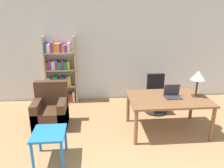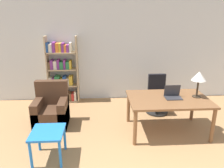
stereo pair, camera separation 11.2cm
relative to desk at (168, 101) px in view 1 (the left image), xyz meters
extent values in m
cube|color=silver|center=(-0.70, 1.94, 0.70)|extent=(8.00, 0.06, 2.70)
cube|color=brown|center=(0.00, 0.00, 0.06)|extent=(1.58, 1.04, 0.04)
cylinder|color=brown|center=(-0.73, -0.46, -0.30)|extent=(0.07, 0.07, 0.69)
cylinder|color=brown|center=(0.73, -0.46, -0.30)|extent=(0.07, 0.07, 0.69)
cylinder|color=brown|center=(-0.73, 0.46, -0.30)|extent=(0.07, 0.07, 0.69)
cylinder|color=brown|center=(0.73, 0.46, -0.30)|extent=(0.07, 0.07, 0.69)
cube|color=#2D2D33|center=(0.09, -0.02, 0.09)|extent=(0.32, 0.23, 0.02)
cube|color=#2D2D33|center=(0.09, 0.08, 0.21)|extent=(0.32, 0.04, 0.23)
cube|color=white|center=(0.09, 0.09, 0.22)|extent=(0.29, 0.03, 0.20)
cylinder|color=#2D2319|center=(0.58, 0.03, 0.09)|extent=(0.17, 0.17, 0.01)
cylinder|color=#2D2319|center=(0.58, 0.03, 0.26)|extent=(0.04, 0.04, 0.33)
cone|color=silver|center=(0.58, 0.03, 0.52)|extent=(0.28, 0.28, 0.18)
cylinder|color=black|center=(0.04, 0.88, -0.63)|extent=(0.53, 0.53, 0.04)
cylinder|color=#262626|center=(0.04, 0.88, -0.45)|extent=(0.06, 0.06, 0.31)
cube|color=black|center=(0.04, 0.88, -0.25)|extent=(0.44, 0.44, 0.10)
cube|color=black|center=(0.04, 1.06, 0.04)|extent=(0.42, 0.08, 0.48)
cube|color=blue|center=(-2.22, -0.77, -0.15)|extent=(0.52, 0.56, 0.04)
cylinder|color=blue|center=(-2.44, -1.01, -0.41)|extent=(0.04, 0.04, 0.47)
cylinder|color=blue|center=(-1.99, -1.01, -0.41)|extent=(0.04, 0.04, 0.47)
cylinder|color=blue|center=(-2.44, -0.52, -0.41)|extent=(0.04, 0.04, 0.47)
cylinder|color=blue|center=(-1.99, -0.52, -0.41)|extent=(0.04, 0.04, 0.47)
cube|color=#472D1E|center=(-2.41, 0.39, -0.44)|extent=(0.69, 0.67, 0.41)
cube|color=#472D1E|center=(-2.41, 0.64, 0.03)|extent=(0.69, 0.16, 0.53)
cube|color=#472D1E|center=(-2.67, 0.39, -0.35)|extent=(0.16, 0.67, 0.59)
cube|color=#472D1E|center=(-2.14, 0.39, -0.35)|extent=(0.16, 0.67, 0.59)
cube|color=tan|center=(-2.71, 1.75, 0.24)|extent=(0.04, 0.28, 1.78)
cube|color=tan|center=(-1.94, 1.75, 0.24)|extent=(0.04, 0.28, 1.78)
cube|color=tan|center=(-2.33, 1.75, -0.63)|extent=(0.77, 0.28, 0.04)
cube|color=#234C99|center=(-2.65, 1.75, -0.50)|extent=(0.09, 0.24, 0.22)
cube|color=gold|center=(-2.56, 1.75, -0.49)|extent=(0.07, 0.24, 0.24)
cube|color=#7F338C|center=(-2.48, 1.75, -0.49)|extent=(0.08, 0.24, 0.23)
cube|color=brown|center=(-2.40, 1.75, -0.50)|extent=(0.05, 0.24, 0.23)
cube|color=#234C99|center=(-2.32, 1.75, -0.51)|extent=(0.09, 0.24, 0.21)
cube|color=brown|center=(-2.24, 1.75, -0.49)|extent=(0.06, 0.24, 0.25)
cube|color=brown|center=(-2.17, 1.75, -0.51)|extent=(0.07, 0.24, 0.21)
cube|color=#B72D28|center=(-2.10, 1.75, -0.51)|extent=(0.07, 0.24, 0.20)
cube|color=silver|center=(-2.03, 1.75, -0.48)|extent=(0.06, 0.24, 0.25)
cube|color=tan|center=(-2.33, 1.75, -0.18)|extent=(0.77, 0.28, 0.04)
cube|color=silver|center=(-2.66, 1.75, -0.06)|extent=(0.07, 0.24, 0.22)
cube|color=#7F338C|center=(-2.58, 1.75, -0.06)|extent=(0.06, 0.24, 0.21)
cube|color=#2D7F47|center=(-2.51, 1.75, -0.04)|extent=(0.08, 0.24, 0.25)
cube|color=#2D7F47|center=(-2.44, 1.75, -0.04)|extent=(0.05, 0.24, 0.25)
cube|color=gold|center=(-2.38, 1.75, -0.07)|extent=(0.08, 0.24, 0.19)
cube|color=#234C99|center=(-2.29, 1.75, -0.04)|extent=(0.08, 0.24, 0.24)
cube|color=silver|center=(-2.21, 1.75, -0.07)|extent=(0.07, 0.24, 0.19)
cube|color=gold|center=(-2.12, 1.75, -0.04)|extent=(0.09, 0.24, 0.25)
cube|color=tan|center=(-2.33, 1.75, 0.26)|extent=(0.77, 0.28, 0.04)
cube|color=brown|center=(-2.66, 1.75, 0.38)|extent=(0.06, 0.24, 0.19)
cube|color=#7F338C|center=(-2.59, 1.75, 0.40)|extent=(0.07, 0.24, 0.24)
cube|color=silver|center=(-2.50, 1.75, 0.39)|extent=(0.09, 0.24, 0.22)
cube|color=#7F338C|center=(-2.42, 1.75, 0.40)|extent=(0.06, 0.24, 0.25)
cube|color=#2D7F47|center=(-2.34, 1.75, 0.38)|extent=(0.09, 0.24, 0.19)
cube|color=#7F338C|center=(-2.26, 1.75, 0.40)|extent=(0.05, 0.24, 0.25)
cube|color=#2D7F47|center=(-2.18, 1.75, 0.38)|extent=(0.08, 0.24, 0.20)
cube|color=gold|center=(-2.11, 1.75, 0.39)|extent=(0.05, 0.24, 0.22)
cube|color=tan|center=(-2.33, 1.75, 0.71)|extent=(0.77, 0.28, 0.04)
cube|color=#234C99|center=(-2.67, 1.75, 0.85)|extent=(0.06, 0.24, 0.24)
cube|color=silver|center=(-2.59, 1.75, 0.83)|extent=(0.08, 0.24, 0.21)
cube|color=#7F338C|center=(-2.50, 1.75, 0.85)|extent=(0.08, 0.24, 0.26)
cube|color=orange|center=(-2.42, 1.75, 0.84)|extent=(0.08, 0.24, 0.23)
cube|color=gold|center=(-2.35, 1.75, 0.84)|extent=(0.05, 0.24, 0.23)
cube|color=#7F338C|center=(-2.28, 1.75, 0.84)|extent=(0.06, 0.24, 0.23)
cube|color=orange|center=(-2.22, 1.75, 0.82)|extent=(0.06, 0.24, 0.18)
cube|color=#7F338C|center=(-2.15, 1.75, 0.82)|extent=(0.06, 0.24, 0.19)
cube|color=silver|center=(-2.09, 1.75, 0.84)|extent=(0.05, 0.24, 0.24)
camera|label=1|loc=(-1.47, -3.93, 1.69)|focal=35.00mm
camera|label=2|loc=(-1.36, -3.94, 1.69)|focal=35.00mm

